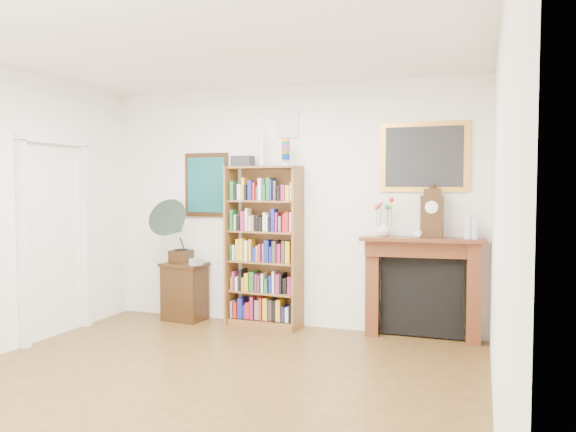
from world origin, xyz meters
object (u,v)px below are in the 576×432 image
object	(u,v)px
teacup	(417,234)
gramophone	(175,227)
bookshelf	(264,237)
bottle_left	(468,227)
mantel_clock	(432,214)
bottle_right	(475,229)
fireplace	(422,279)
side_cabinet	(185,291)
flower_vase	(384,229)
cd_stack	(196,262)

from	to	relation	value
teacup	gramophone	bearing A→B (deg)	-178.36
bookshelf	bottle_left	world-z (taller)	bookshelf
mantel_clock	bottle_left	bearing A→B (deg)	4.35
bookshelf	bottle_left	size ratio (longest dim) A/B	8.95
teacup	bottle_right	world-z (taller)	bottle_right
mantel_clock	teacup	xyz separation A→B (m)	(-0.14, -0.05, -0.21)
bottle_left	bottle_right	distance (m)	0.07
fireplace	mantel_clock	distance (m)	0.71
side_cabinet	fireplace	bearing A→B (deg)	7.63
bookshelf	flower_vase	size ratio (longest dim) A/B	13.19
cd_stack	mantel_clock	distance (m)	2.75
side_cabinet	flower_vase	xyz separation A→B (m)	(2.41, 0.06, 0.82)
side_cabinet	bottle_right	distance (m)	3.45
bookshelf	flower_vase	bearing A→B (deg)	6.69
bookshelf	side_cabinet	xyz separation A→B (m)	(-1.02, -0.03, -0.69)
gramophone	bottle_left	world-z (taller)	gramophone
gramophone	teacup	world-z (taller)	gramophone
mantel_clock	flower_vase	distance (m)	0.53
cd_stack	bottle_right	size ratio (longest dim) A/B	0.60
bookshelf	mantel_clock	xyz separation A→B (m)	(1.89, 0.03, 0.30)
cd_stack	flower_vase	bearing A→B (deg)	5.19
fireplace	teacup	bearing A→B (deg)	-117.60
gramophone	flower_vase	distance (m)	2.50
side_cabinet	mantel_clock	world-z (taller)	mantel_clock
teacup	bottle_left	world-z (taller)	bottle_left
side_cabinet	bottle_left	xyz separation A→B (m)	(3.28, 0.06, 0.86)
bookshelf	side_cabinet	distance (m)	1.24
fireplace	bookshelf	bearing A→B (deg)	177.95
bookshelf	flower_vase	xyz separation A→B (m)	(1.39, 0.02, 0.13)
cd_stack	bookshelf	bearing A→B (deg)	12.52
cd_stack	mantel_clock	size ratio (longest dim) A/B	0.23
fireplace	bottle_right	size ratio (longest dim) A/B	6.58
gramophone	cd_stack	size ratio (longest dim) A/B	6.48
bookshelf	bottle_right	size ratio (longest dim) A/B	10.74
cd_stack	bottle_right	xyz separation A→B (m)	(3.11, 0.21, 0.45)
bookshelf	cd_stack	distance (m)	0.86
bookshelf	gramophone	bearing A→B (deg)	-168.95
bottle_right	gramophone	bearing A→B (deg)	-177.77
bookshelf	gramophone	distance (m)	1.11
mantel_clock	bottle_left	distance (m)	0.38
cd_stack	teacup	world-z (taller)	teacup
cd_stack	bottle_left	world-z (taller)	bottle_left
bottle_right	fireplace	bearing A→B (deg)	174.97
bottle_right	bookshelf	bearing A→B (deg)	-179.24
side_cabinet	mantel_clock	distance (m)	3.08
bottle_right	flower_vase	bearing A→B (deg)	-179.53
cd_stack	bottle_left	distance (m)	3.08
fireplace	cd_stack	distance (m)	2.59
bookshelf	side_cabinet	world-z (taller)	bookshelf
side_cabinet	bottle_right	world-z (taller)	bottle_right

